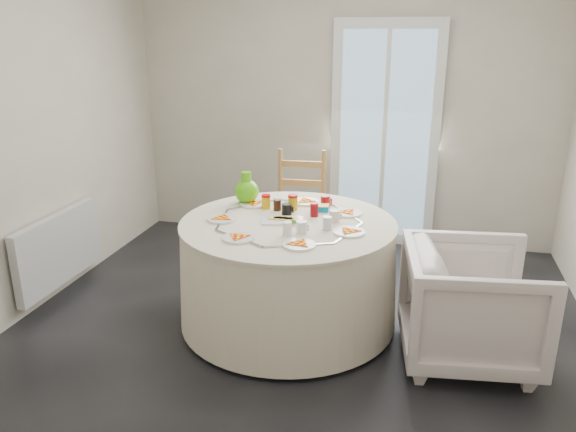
% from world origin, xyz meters
% --- Properties ---
extents(floor, '(4.00, 4.00, 0.00)m').
position_xyz_m(floor, '(0.00, 0.00, 0.00)').
color(floor, black).
rests_on(floor, ground).
extents(wall_back, '(4.00, 0.02, 2.60)m').
position_xyz_m(wall_back, '(0.00, 2.00, 1.30)').
color(wall_back, '#BCB5A3').
rests_on(wall_back, floor).
extents(wall_left, '(0.02, 4.00, 2.60)m').
position_xyz_m(wall_left, '(-2.00, 0.00, 1.30)').
color(wall_left, '#BCB5A3').
rests_on(wall_left, floor).
extents(glass_door, '(1.00, 0.08, 2.10)m').
position_xyz_m(glass_door, '(0.40, 1.95, 1.05)').
color(glass_door, silver).
rests_on(glass_door, floor).
extents(radiator, '(0.07, 1.00, 0.55)m').
position_xyz_m(radiator, '(-1.94, 0.20, 0.38)').
color(radiator, silver).
rests_on(radiator, floor).
extents(table, '(1.52, 1.52, 0.77)m').
position_xyz_m(table, '(-0.10, 0.18, 0.38)').
color(table, beige).
rests_on(table, floor).
extents(wooden_chair, '(0.48, 0.46, 1.01)m').
position_xyz_m(wooden_chair, '(-0.26, 1.23, 0.47)').
color(wooden_chair, '#AA824B').
rests_on(wooden_chair, floor).
extents(armchair, '(0.84, 0.89, 0.82)m').
position_xyz_m(armchair, '(1.12, -0.01, 0.39)').
color(armchair, silver).
rests_on(armchair, floor).
extents(place_settings, '(1.20, 1.20, 0.02)m').
position_xyz_m(place_settings, '(-0.10, 0.18, 0.77)').
color(place_settings, white).
rests_on(place_settings, table).
extents(jar_cluster, '(0.46, 0.30, 0.12)m').
position_xyz_m(jar_cluster, '(-0.15, 0.38, 0.82)').
color(jar_cluster, brown).
rests_on(jar_cluster, table).
extents(butter_tub, '(0.13, 0.10, 0.05)m').
position_xyz_m(butter_tub, '(0.07, 0.47, 0.79)').
color(butter_tub, '#0080B4').
rests_on(butter_tub, table).
extents(green_pitcher, '(0.23, 0.23, 0.23)m').
position_xyz_m(green_pitcher, '(-0.51, 0.53, 0.87)').
color(green_pitcher, '#4FB80E').
rests_on(green_pitcher, table).
extents(cheese_platter, '(0.31, 0.23, 0.04)m').
position_xyz_m(cheese_platter, '(-0.14, 0.18, 0.77)').
color(cheese_platter, white).
rests_on(cheese_platter, table).
extents(mugs_glasses, '(0.68, 0.68, 0.10)m').
position_xyz_m(mugs_glasses, '(0.03, 0.21, 0.81)').
color(mugs_glasses, '#9E9E9E').
rests_on(mugs_glasses, table).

